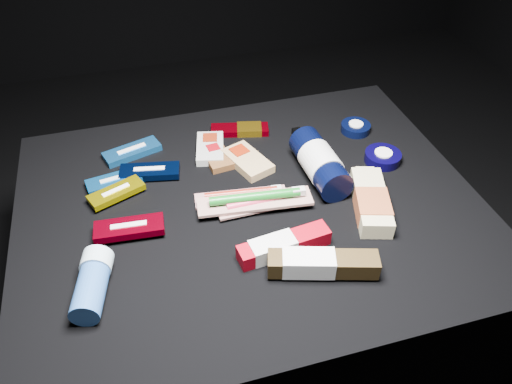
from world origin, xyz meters
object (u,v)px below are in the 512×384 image
object	(u,v)px
lotion_bottle	(320,163)
deodorant_stick	(92,283)
toothpaste_carton_red	(280,246)
bodywash_bottle	(371,202)

from	to	relation	value
lotion_bottle	deodorant_stick	distance (m)	0.54
toothpaste_carton_red	deodorant_stick	bearing A→B (deg)	173.37
bodywash_bottle	toothpaste_carton_red	distance (m)	0.23
lotion_bottle	bodywash_bottle	distance (m)	0.15
deodorant_stick	lotion_bottle	bearing A→B (deg)	34.36
deodorant_stick	toothpaste_carton_red	xyz separation A→B (m)	(0.35, 0.00, -0.01)
deodorant_stick	bodywash_bottle	bearing A→B (deg)	19.40
deodorant_stick	toothpaste_carton_red	size ratio (longest dim) A/B	0.77
bodywash_bottle	deodorant_stick	xyz separation A→B (m)	(-0.57, -0.07, 0.01)
bodywash_bottle	deodorant_stick	world-z (taller)	deodorant_stick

